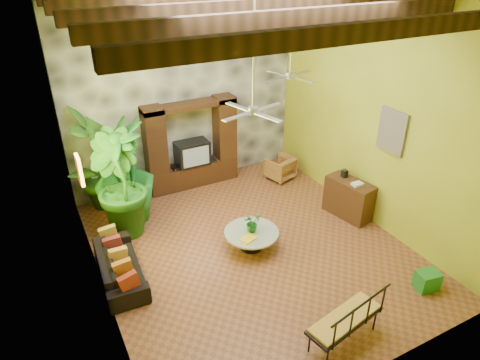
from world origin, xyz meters
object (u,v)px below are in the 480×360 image
entertainment_center (192,151)px  tall_plant_c (124,172)px  ceiling_fan_back (290,66)px  tall_plant_a (96,160)px  sofa (120,266)px  wicker_armchair (280,168)px  green_bin (427,280)px  iron_bench (349,319)px  side_console (349,198)px  tall_plant_b (118,185)px  coffee_table (251,237)px  ceiling_fan_front (253,99)px

entertainment_center → tall_plant_c: size_ratio=1.00×
ceiling_fan_back → tall_plant_a: 4.89m
sofa → tall_plant_a: size_ratio=0.74×
ceiling_fan_back → wicker_armchair: size_ratio=2.71×
green_bin → iron_bench: bearing=-172.1°
entertainment_center → side_console: (2.65, -3.11, -0.51)m
entertainment_center → tall_plant_b: (-2.19, -1.28, 0.21)m
iron_bench → side_console: bearing=38.6°
tall_plant_b → iron_bench: (2.34, -4.76, -0.62)m
entertainment_center → tall_plant_a: tall_plant_a is taller
sofa → side_console: bearing=-90.1°
coffee_table → iron_bench: bearing=-87.7°
ceiling_fan_front → tall_plant_b: size_ratio=0.79×
ceiling_fan_front → tall_plant_b: 3.75m
entertainment_center → ceiling_fan_back: bearing=-50.4°
sofa → tall_plant_c: 2.29m
entertainment_center → coffee_table: entertainment_center is taller
wicker_armchair → tall_plant_b: tall_plant_b is taller
tall_plant_a → tall_plant_b: (0.21, -1.20, -0.12)m
ceiling_fan_front → sofa: size_ratio=0.98×
tall_plant_a → iron_bench: (2.54, -5.96, -0.74)m
ceiling_fan_front → tall_plant_c: 3.91m
tall_plant_c → wicker_armchair: bearing=0.2°
iron_bench → ceiling_fan_back: bearing=59.5°
side_console → ceiling_fan_front: bearing=176.9°
ceiling_fan_front → sofa: 4.04m
ceiling_fan_front → coffee_table: ceiling_fan_front is taller
sofa → green_bin: bearing=-117.4°
entertainment_center → tall_plant_a: size_ratio=0.93×
ceiling_fan_front → sofa: (-2.45, 0.74, -3.12)m
wicker_armchair → side_console: (0.44, -2.30, 0.14)m
wicker_armchair → iron_bench: iron_bench is taller
wicker_armchair → green_bin: 4.94m
coffee_table → side_console: side_console is taller
tall_plant_c → side_console: tall_plant_c is taller
ceiling_fan_front → ceiling_fan_back: (1.80, 1.60, 0.00)m
green_bin → ceiling_fan_back: bearing=100.7°
ceiling_fan_back → side_console: ceiling_fan_back is taller
entertainment_center → wicker_armchair: bearing=-20.0°
ceiling_fan_front → sofa: ceiling_fan_front is taller
sofa → green_bin: 5.77m
tall_plant_c → coffee_table: tall_plant_c is taller
wicker_armchair → tall_plant_c: 4.26m
sofa → wicker_armchair: bearing=-64.4°
coffee_table → green_bin: coffee_table is taller
ceiling_fan_back → coffee_table: ceiling_fan_back is taller
ceiling_fan_front → coffee_table: bearing=59.6°
ceiling_fan_front → iron_bench: size_ratio=1.30×
entertainment_center → ceiling_fan_front: (-0.20, -3.54, 2.44)m
ceiling_fan_front → tall_plant_a: (-2.20, 3.45, -2.11)m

